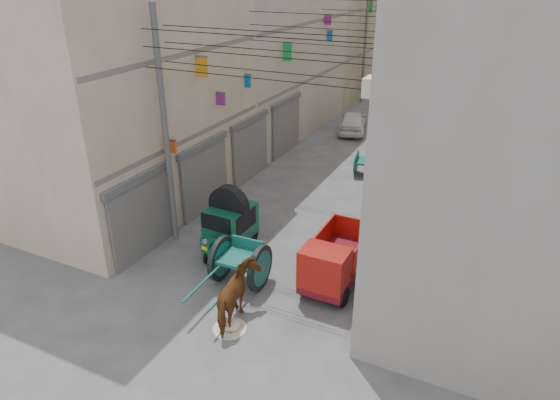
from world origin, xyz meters
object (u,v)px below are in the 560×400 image
Objects in this scene: horse at (238,297)px; tonga_cart at (240,262)px; auto_rickshaw at (230,220)px; distant_car_grey at (433,109)px; feed_sack at (230,324)px; mini_truck at (333,265)px; distant_car_white at (353,122)px; second_cart at (370,163)px; distant_car_green at (451,65)px.

tonga_cart is at bearing -75.79° from horse.
auto_rickshaw is 19.60m from distant_car_grey.
distant_car_grey is at bearing 87.21° from feed_sack.
tonga_cart is 2.82m from mini_truck.
mini_truck is 3.57m from feed_sack.
horse is 22.73m from distant_car_grey.
distant_car_grey is at bearing 82.95° from tonga_cart.
second_cart is at bearing 100.71° from distant_car_white.
horse is (2.30, -3.40, -0.21)m from auto_rickshaw.
auto_rickshaw is at bearing 120.68° from feed_sack.
second_cart is 6.76m from distant_car_white.
horse is at bearing -99.26° from second_cart.
distant_car_white is (-4.44, 15.33, -0.21)m from mini_truck.
tonga_cart is at bearing -48.43° from auto_rickshaw.
auto_rickshaw is 1.30× the size of horse.
distant_car_grey is at bearing 77.11° from second_cart.
feed_sack is (0.81, -2.01, -0.61)m from tonga_cart.
distant_car_grey reaches higher than distant_car_white.
distant_car_green is (-0.43, 26.86, 0.02)m from second_cart.
horse is (0.86, -1.62, 0.07)m from tonga_cart.
mini_truck is 2.06× the size of second_cart.
tonga_cart is 21.17m from distant_car_grey.
auto_rickshaw is 14.53m from distant_car_white.
auto_rickshaw is 0.56× the size of distant_car_green.
tonga_cart is at bearing -159.41° from mini_truck.
horse is 0.53× the size of distant_car_white.
tonga_cart is 2.25m from feed_sack.
horse is at bearing -86.71° from distant_car_grey.
distant_car_white is 0.82× the size of distant_car_green.
distant_car_green is (-0.24, 38.65, -0.17)m from horse.
feed_sack is 0.78m from horse.
distant_car_green is (-0.18, 39.04, 0.50)m from feed_sack.
distant_car_white is (-2.60, 18.31, 0.48)m from feed_sack.
auto_rickshaw is 4.17m from mini_truck.
mini_truck is 5.28× the size of feed_sack.
auto_rickshaw is at bearing 127.16° from tonga_cart.
tonga_cart is 5.53× the size of feed_sack.
distant_car_white is at bearing 68.31° from distant_car_green.
second_cart is 0.34× the size of distant_car_green.
feed_sack is (-1.84, -2.98, -0.69)m from mini_truck.
feed_sack is 0.16× the size of distant_car_white.
distant_car_grey is (3.37, 19.30, -0.40)m from auto_rickshaw.
tonga_cart is at bearing 111.93° from feed_sack.
tonga_cart reaches higher than distant_car_white.
distant_car_grey is (3.73, 4.78, 0.01)m from distant_car_white.
horse reaches higher than second_cart.
distant_car_green is at bearing -110.90° from distant_car_white.
distant_car_white is (-2.85, 6.13, -0.01)m from second_cart.
horse is at bearing -53.31° from auto_rickshaw.
second_cart is at bearing -104.75° from horse.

